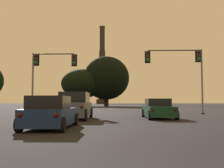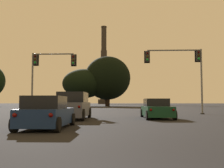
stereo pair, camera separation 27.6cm
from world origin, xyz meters
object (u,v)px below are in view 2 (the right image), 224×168
at_px(hatchback_left_lane_second, 47,113).
at_px(traffic_light_overhead_left, 47,68).
at_px(smokestack, 104,73).
at_px(sedan_right_lane_front, 156,109).
at_px(traffic_light_overhead_right, 183,64).
at_px(suv_left_lane_front, 73,106).

bearing_deg(hatchback_left_lane_second, traffic_light_overhead_left, 105.80).
relative_size(hatchback_left_lane_second, traffic_light_overhead_left, 0.67).
bearing_deg(smokestack, hatchback_left_lane_second, -86.81).
bearing_deg(sedan_right_lane_front, traffic_light_overhead_left, 144.03).
bearing_deg(traffic_light_overhead_left, hatchback_left_lane_second, -73.45).
bearing_deg(traffic_light_overhead_left, traffic_light_overhead_right, -0.30).
bearing_deg(smokestack, sedan_right_lane_front, -84.49).
relative_size(traffic_light_overhead_right, traffic_light_overhead_left, 1.04).
distance_m(suv_left_lane_front, traffic_light_overhead_right, 13.03).
bearing_deg(traffic_light_overhead_right, traffic_light_overhead_left, 179.70).
bearing_deg(traffic_light_overhead_left, suv_left_lane_front, -62.11).
distance_m(sedan_right_lane_front, traffic_light_overhead_right, 8.90).
xyz_separation_m(traffic_light_overhead_right, traffic_light_overhead_left, (-13.72, 0.07, -0.25)).
height_order(sedan_right_lane_front, hatchback_left_lane_second, hatchback_left_lane_second).
height_order(traffic_light_overhead_left, smokestack, smokestack).
distance_m(traffic_light_overhead_right, smokestack, 148.88).
height_order(suv_left_lane_front, traffic_light_overhead_right, traffic_light_overhead_right).
xyz_separation_m(sedan_right_lane_front, traffic_light_overhead_right, (3.53, 6.95, 4.29)).
xyz_separation_m(hatchback_left_lane_second, smokestack, (-9.01, 161.46, 19.83)).
relative_size(hatchback_left_lane_second, traffic_light_overhead_right, 0.64).
distance_m(traffic_light_overhead_left, smokestack, 147.77).
relative_size(traffic_light_overhead_right, smokestack, 0.12).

